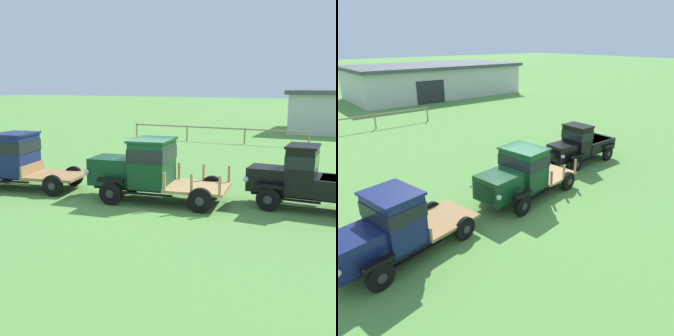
# 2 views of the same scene
# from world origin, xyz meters

# --- Properties ---
(ground_plane) EXTENTS (240.00, 240.00, 0.00)m
(ground_plane) POSITION_xyz_m (0.00, 0.00, 0.00)
(ground_plane) COLOR #5B9342
(farm_shed) EXTENTS (19.98, 10.24, 3.73)m
(farm_shed) POSITION_xyz_m (10.78, 28.37, 1.88)
(farm_shed) COLOR silver
(farm_shed) RESTS_ON ground
(paddock_fence) EXTENTS (13.50, 0.36, 1.17)m
(paddock_fence) POSITION_xyz_m (-2.86, 16.51, 0.87)
(paddock_fence) COLOR #997F60
(paddock_fence) RESTS_ON ground
(vintage_truck_foreground_near) EXTENTS (5.25, 2.76, 2.29)m
(vintage_truck_foreground_near) POSITION_xyz_m (-5.81, -0.37, 1.20)
(vintage_truck_foreground_near) COLOR black
(vintage_truck_foreground_near) RESTS_ON ground
(vintage_truck_second_in_line) EXTENTS (5.35, 2.74, 2.29)m
(vintage_truck_second_in_line) POSITION_xyz_m (0.01, 0.29, 1.20)
(vintage_truck_second_in_line) COLOR black
(vintage_truck_second_in_line) RESTS_ON ground
(vintage_truck_midrow_center) EXTENTS (4.49, 1.82, 2.21)m
(vintage_truck_midrow_center) POSITION_xyz_m (5.66, 1.61, 1.07)
(vintage_truck_midrow_center) COLOR black
(vintage_truck_midrow_center) RESTS_ON ground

